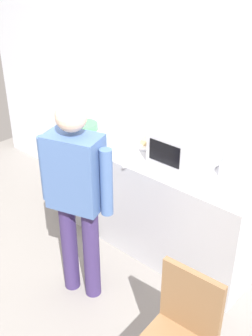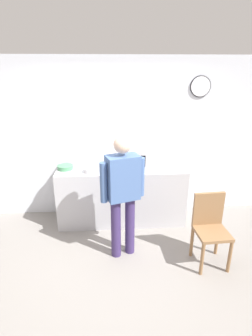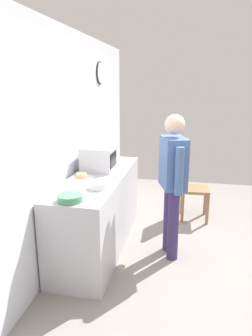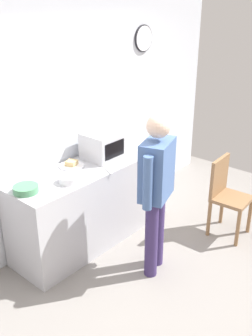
# 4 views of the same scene
# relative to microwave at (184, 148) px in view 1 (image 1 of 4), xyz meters

# --- Properties ---
(ground_plane) EXTENTS (6.00, 6.00, 0.00)m
(ground_plane) POSITION_rel_microwave_xyz_m (-0.34, -1.28, -1.08)
(ground_plane) COLOR gray
(back_wall) EXTENTS (5.40, 0.13, 2.60)m
(back_wall) POSITION_rel_microwave_xyz_m (-0.34, 0.32, 0.22)
(back_wall) COLOR silver
(back_wall) RESTS_ON ground_plane
(kitchen_counter) EXTENTS (2.03, 0.62, 0.93)m
(kitchen_counter) POSITION_rel_microwave_xyz_m (-0.27, -0.06, -0.61)
(kitchen_counter) COLOR #B7B7BC
(kitchen_counter) RESTS_ON ground_plane
(microwave) EXTENTS (0.50, 0.39, 0.30)m
(microwave) POSITION_rel_microwave_xyz_m (0.00, 0.00, 0.00)
(microwave) COLOR silver
(microwave) RESTS_ON kitchen_counter
(sandwich_plate) EXTENTS (0.27, 0.27, 0.07)m
(sandwich_plate) POSITION_rel_microwave_xyz_m (-0.45, 0.09, -0.13)
(sandwich_plate) COLOR white
(sandwich_plate) RESTS_ON kitchen_counter
(salad_bowl) EXTENTS (0.24, 0.24, 0.10)m
(salad_bowl) POSITION_rel_microwave_xyz_m (0.43, 0.09, -0.10)
(salad_bowl) COLOR white
(salad_bowl) RESTS_ON kitchen_counter
(cereal_bowl) EXTENTS (0.24, 0.24, 0.06)m
(cereal_bowl) POSITION_rel_microwave_xyz_m (-1.14, -0.04, -0.12)
(cereal_bowl) COLOR #4C8E60
(cereal_bowl) RESTS_ON kitchen_counter
(mixing_bowl) EXTENTS (0.21, 0.21, 0.07)m
(mixing_bowl) POSITION_rel_microwave_xyz_m (-0.74, -0.20, -0.12)
(mixing_bowl) COLOR white
(mixing_bowl) RESTS_ON kitchen_counter
(fork_utensil) EXTENTS (0.09, 0.16, 0.01)m
(fork_utensil) POSITION_rel_microwave_xyz_m (-0.29, -0.32, -0.15)
(fork_utensil) COLOR silver
(fork_utensil) RESTS_ON kitchen_counter
(spoon_utensil) EXTENTS (0.17, 0.03, 0.01)m
(spoon_utensil) POSITION_rel_microwave_xyz_m (-0.98, -0.25, -0.15)
(spoon_utensil) COLOR silver
(spoon_utensil) RESTS_ON kitchen_counter
(person_standing) EXTENTS (0.57, 0.35, 1.67)m
(person_standing) POSITION_rel_microwave_xyz_m (-0.30, -0.94, -0.10)
(person_standing) COLOR #392A5C
(person_standing) RESTS_ON ground_plane
(wooden_chair) EXTENTS (0.42, 0.42, 0.94)m
(wooden_chair) POSITION_rel_microwave_xyz_m (0.81, -1.15, -0.56)
(wooden_chair) COLOR olive
(wooden_chair) RESTS_ON ground_plane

